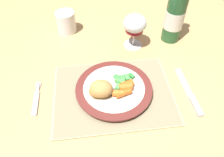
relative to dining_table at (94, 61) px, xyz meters
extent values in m
plane|color=brown|center=(0.00, 0.00, -0.66)|extent=(6.00, 6.00, 0.00)
cube|color=tan|center=(0.00, 0.00, 0.06)|extent=(1.42, 1.06, 0.04)
cube|color=tan|center=(0.65, 0.48, -0.31)|extent=(0.06, 0.06, 0.70)
cube|color=#CCB789|center=(0.05, -0.24, 0.08)|extent=(0.36, 0.27, 0.01)
cube|color=gray|center=(0.05, -0.24, 0.08)|extent=(0.36, 0.27, 0.00)
cylinder|color=silver|center=(0.05, -0.23, 0.09)|extent=(0.19, 0.19, 0.01)
cylinder|color=maroon|center=(0.05, -0.23, 0.10)|extent=(0.23, 0.23, 0.01)
cylinder|color=silver|center=(0.05, -0.23, 0.10)|extent=(0.19, 0.19, 0.00)
ellipsoid|color=tan|center=(0.01, -0.25, 0.13)|extent=(0.08, 0.07, 0.05)
ellipsoid|color=#B77F3D|center=(0.01, -0.25, 0.12)|extent=(0.08, 0.07, 0.04)
cube|color=#338438|center=(0.11, -0.20, 0.11)|extent=(0.02, 0.02, 0.01)
cube|color=#4CA84C|center=(0.09, -0.20, 0.11)|extent=(0.02, 0.03, 0.01)
cube|color=#4CA84C|center=(0.07, -0.22, 0.11)|extent=(0.02, 0.03, 0.01)
cube|color=#4CA84C|center=(0.06, -0.23, 0.11)|extent=(0.02, 0.03, 0.01)
cube|color=#4CA84C|center=(0.09, -0.20, 0.11)|extent=(0.02, 0.02, 0.01)
cube|color=green|center=(0.08, -0.25, 0.11)|extent=(0.02, 0.03, 0.01)
cube|color=#338438|center=(0.08, -0.20, 0.11)|extent=(0.03, 0.02, 0.01)
cube|color=#4CA84C|center=(0.08, -0.21, 0.11)|extent=(0.01, 0.02, 0.01)
cube|color=green|center=(0.06, -0.20, 0.11)|extent=(0.02, 0.03, 0.01)
cube|color=green|center=(0.06, -0.21, 0.11)|extent=(0.01, 0.02, 0.01)
cube|color=#4CA84C|center=(0.07, -0.22, 0.11)|extent=(0.03, 0.03, 0.01)
cylinder|color=orange|center=(0.07, -0.27, 0.11)|extent=(0.05, 0.03, 0.02)
cylinder|color=orange|center=(0.08, -0.24, 0.11)|extent=(0.04, 0.02, 0.02)
cylinder|color=orange|center=(0.06, -0.26, 0.11)|extent=(0.03, 0.02, 0.02)
cylinder|color=orange|center=(0.09, -0.23, 0.11)|extent=(0.04, 0.03, 0.02)
cube|color=silver|center=(-0.19, -0.25, 0.08)|extent=(0.01, 0.09, 0.01)
cube|color=silver|center=(-0.19, -0.19, 0.08)|extent=(0.01, 0.02, 0.01)
cube|color=silver|center=(-0.18, -0.17, 0.08)|extent=(0.00, 0.02, 0.00)
cube|color=silver|center=(-0.19, -0.17, 0.08)|extent=(0.00, 0.02, 0.00)
cube|color=silver|center=(-0.19, -0.17, 0.08)|extent=(0.00, 0.02, 0.00)
cube|color=silver|center=(-0.19, -0.17, 0.08)|extent=(0.00, 0.02, 0.00)
cube|color=silver|center=(0.28, -0.22, 0.08)|extent=(0.02, 0.12, 0.00)
cube|color=#B2B2B7|center=(0.28, -0.32, 0.08)|extent=(0.02, 0.07, 0.01)
cylinder|color=silver|center=(0.15, -0.01, 0.08)|extent=(0.07, 0.07, 0.00)
cylinder|color=silver|center=(0.15, -0.01, 0.11)|extent=(0.01, 0.01, 0.06)
ellipsoid|color=silver|center=(0.15, -0.01, 0.17)|extent=(0.08, 0.08, 0.06)
cylinder|color=maroon|center=(0.15, -0.01, 0.16)|extent=(0.07, 0.07, 0.03)
cylinder|color=#23562D|center=(0.30, 0.01, 0.18)|extent=(0.07, 0.07, 0.20)
cylinder|color=white|center=(0.30, 0.01, 0.17)|extent=(0.07, 0.07, 0.07)
cylinder|color=white|center=(-0.10, 0.11, 0.12)|extent=(0.08, 0.08, 0.08)
cylinder|color=gray|center=(-0.10, 0.11, 0.16)|extent=(0.06, 0.06, 0.01)
camera|label=1|loc=(-0.01, -0.66, 0.61)|focal=35.00mm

